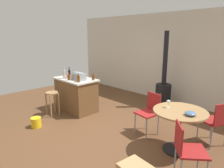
{
  "coord_description": "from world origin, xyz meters",
  "views": [
    {
      "loc": [
        3.03,
        -2.63,
        2.04
      ],
      "look_at": [
        -0.01,
        0.42,
        0.98
      ],
      "focal_mm": 32.1,
      "sensor_mm": 36.0,
      "label": 1
    }
  ],
  "objects": [
    {
      "name": "bottle_1",
      "position": [
        -1.49,
        0.29,
        1.02
      ],
      "size": [
        0.06,
        0.06,
        0.31
      ],
      "color": "black",
      "rests_on": "kitchen_island"
    },
    {
      "name": "kitchen_island",
      "position": [
        -1.38,
        0.4,
        0.45
      ],
      "size": [
        1.19,
        0.71,
        0.9
      ],
      "color": "brown",
      "rests_on": "ground_plane"
    },
    {
      "name": "folding_chair_near",
      "position": [
        0.82,
        0.69,
        0.51
      ],
      "size": [
        0.46,
        0.46,
        0.86
      ],
      "color": "maroon",
      "rests_on": "ground_plane"
    },
    {
      "name": "serving_bowl",
      "position": [
        1.8,
        0.41,
        0.8
      ],
      "size": [
        0.18,
        0.18,
        0.07
      ],
      "primitive_type": "ellipsoid",
      "color": "#4C7099",
      "rests_on": "dining_table"
    },
    {
      "name": "plastic_bucket",
      "position": [
        -1.15,
        -0.88,
        0.11
      ],
      "size": [
        0.23,
        0.23,
        0.22
      ],
      "primitive_type": "cylinder",
      "color": "yellow",
      "rests_on": "ground_plane"
    },
    {
      "name": "cup_0",
      "position": [
        -1.65,
        0.34,
        0.94
      ],
      "size": [
        0.12,
        0.08,
        0.08
      ],
      "color": "#DB6651",
      "rests_on": "kitchen_island"
    },
    {
      "name": "cup_1",
      "position": [
        -1.58,
        0.53,
        0.95
      ],
      "size": [
        0.13,
        0.09,
        0.1
      ],
      "color": "#DB6651",
      "rests_on": "kitchen_island"
    },
    {
      "name": "wine_glass",
      "position": [
        1.35,
        0.48,
        0.87
      ],
      "size": [
        0.07,
        0.07,
        0.14
      ],
      "color": "silver",
      "rests_on": "dining_table"
    },
    {
      "name": "wood_stove",
      "position": [
        0.16,
        2.34,
        0.52
      ],
      "size": [
        0.44,
        0.45,
        2.15
      ],
      "color": "black",
      "rests_on": "ground_plane"
    },
    {
      "name": "bottle_2",
      "position": [
        -1.59,
        0.19,
        1.02
      ],
      "size": [
        0.07,
        0.07,
        0.31
      ],
      "color": "#B7B2AD",
      "rests_on": "kitchen_island"
    },
    {
      "name": "toolbox",
      "position": [
        -1.16,
        0.36,
        0.99
      ],
      "size": [
        0.38,
        0.23,
        0.2
      ],
      "color": "gray",
      "rests_on": "kitchen_island"
    },
    {
      "name": "folding_chair_far",
      "position": [
        2.01,
        -0.13,
        0.5
      ],
      "size": [
        0.56,
        0.56,
        0.86
      ],
      "color": "maroon",
      "rests_on": "ground_plane"
    },
    {
      "name": "dining_table",
      "position": [
        1.58,
        0.5,
        0.58
      ],
      "size": [
        0.92,
        0.92,
        0.77
      ],
      "color": "black",
      "rests_on": "ground_plane"
    },
    {
      "name": "wooden_stool",
      "position": [
        -1.53,
        -0.24,
        0.44
      ],
      "size": [
        0.31,
        0.31,
        0.61
      ],
      "color": "#A37A4C",
      "rests_on": "ground_plane"
    },
    {
      "name": "bottle_3",
      "position": [
        -0.96,
        0.2,
        0.98
      ],
      "size": [
        0.06,
        0.06,
        0.22
      ],
      "color": "#603314",
      "rests_on": "kitchen_island"
    },
    {
      "name": "bottle_0",
      "position": [
        -1.32,
        0.16,
        0.98
      ],
      "size": [
        0.06,
        0.06,
        0.2
      ],
      "color": "#603314",
      "rests_on": "kitchen_island"
    },
    {
      "name": "back_wall",
      "position": [
        0.0,
        2.96,
        1.35
      ],
      "size": [
        8.0,
        0.1,
        2.7
      ],
      "primitive_type": "cube",
      "color": "beige",
      "rests_on": "ground_plane"
    },
    {
      "name": "folding_chair_left",
      "position": [
        1.98,
        1.15,
        0.51
      ],
      "size": [
        0.53,
        0.53,
        0.86
      ],
      "color": "maroon",
      "rests_on": "ground_plane"
    },
    {
      "name": "bottle_4",
      "position": [
        -0.89,
        0.62,
        0.97
      ],
      "size": [
        0.08,
        0.08,
        0.18
      ],
      "color": "#603314",
      "rests_on": "kitchen_island"
    },
    {
      "name": "ground_plane",
      "position": [
        0.0,
        0.0,
        0.0
      ],
      "size": [
        8.8,
        8.8,
        0.0
      ],
      "primitive_type": "plane",
      "color": "brown"
    }
  ]
}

